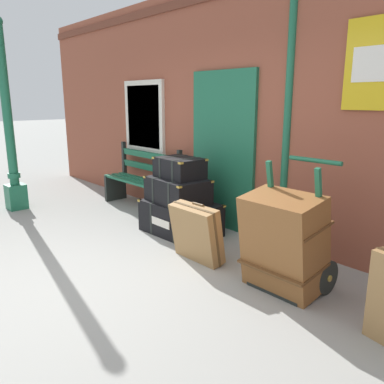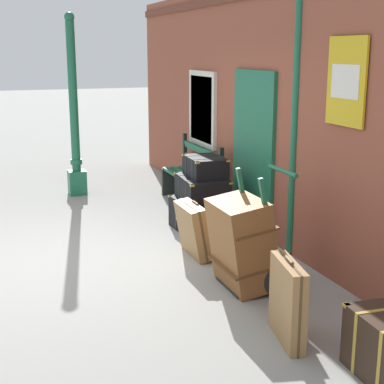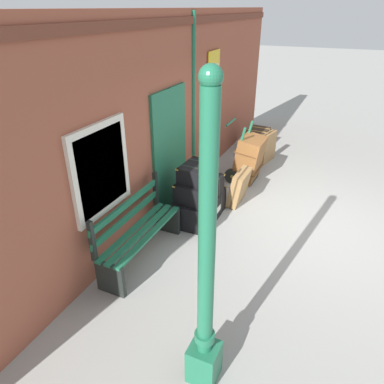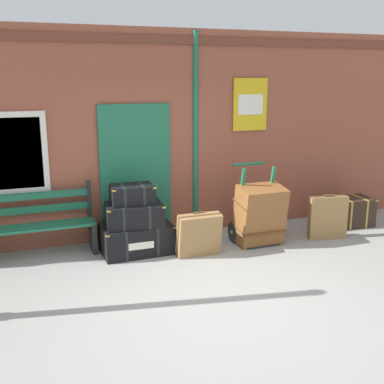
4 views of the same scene
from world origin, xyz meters
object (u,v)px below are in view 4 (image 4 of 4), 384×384
object	(u,v)px
large_brown_trunk	(260,215)
corner_trunk	(351,212)
suitcase_brown	(199,235)
steamer_trunk_top	(132,194)
steamer_trunk_middle	(134,214)
porters_trolley	(254,224)
steamer_trunk_base	(137,238)
platform_bench	(37,226)
suitcase_umber	(328,218)

from	to	relation	value
large_brown_trunk	corner_trunk	world-z (taller)	large_brown_trunk
suitcase_brown	corner_trunk	world-z (taller)	suitcase_brown
steamer_trunk_top	suitcase_brown	distance (m)	1.11
steamer_trunk_middle	porters_trolley	distance (m)	1.89
steamer_trunk_base	steamer_trunk_top	size ratio (longest dim) A/B	1.64
large_brown_trunk	porters_trolley	bearing A→B (deg)	90.00
corner_trunk	platform_bench	bearing A→B (deg)	176.13
steamer_trunk_base	steamer_trunk_middle	distance (m)	0.37
steamer_trunk_top	large_brown_trunk	xyz separation A→B (m)	(1.87, -0.34, -0.40)
steamer_trunk_base	large_brown_trunk	distance (m)	1.87
steamer_trunk_middle	suitcase_brown	size ratio (longest dim) A/B	1.30
suitcase_brown	steamer_trunk_base	bearing A→B (deg)	150.58
steamer_trunk_middle	suitcase_brown	distance (m)	0.97
steamer_trunk_top	large_brown_trunk	world-z (taller)	steamer_trunk_top
platform_bench	suitcase_umber	bearing A→B (deg)	-10.33
suitcase_umber	corner_trunk	xyz separation A→B (m)	(0.79, 0.44, -0.10)
suitcase_brown	corner_trunk	bearing A→B (deg)	8.60
steamer_trunk_base	suitcase_umber	world-z (taller)	suitcase_umber
platform_bench	steamer_trunk_base	world-z (taller)	platform_bench
porters_trolley	corner_trunk	world-z (taller)	porters_trolley
steamer_trunk_top	suitcase_umber	xyz separation A→B (m)	(3.00, -0.47, -0.53)
porters_trolley	suitcase_umber	size ratio (longest dim) A/B	1.66
porters_trolley	suitcase_brown	bearing A→B (deg)	-163.51
suitcase_umber	suitcase_brown	distance (m)	2.17
steamer_trunk_base	suitcase_brown	distance (m)	0.92
steamer_trunk_base	large_brown_trunk	xyz separation A→B (m)	(1.82, -0.32, 0.26)
large_brown_trunk	suitcase_brown	distance (m)	1.05
platform_bench	steamer_trunk_middle	world-z (taller)	platform_bench
steamer_trunk_middle	corner_trunk	world-z (taller)	steamer_trunk_middle
steamer_trunk_base	large_brown_trunk	world-z (taller)	large_brown_trunk
corner_trunk	porters_trolley	bearing A→B (deg)	-175.76
porters_trolley	large_brown_trunk	xyz separation A→B (m)	(-0.00, -0.18, 0.20)
porters_trolley	large_brown_trunk	size ratio (longest dim) A/B	1.28
platform_bench	porters_trolley	world-z (taller)	porters_trolley
steamer_trunk_middle	steamer_trunk_top	distance (m)	0.29
steamer_trunk_top	suitcase_brown	world-z (taller)	steamer_trunk_top
platform_bench	corner_trunk	size ratio (longest dim) A/B	2.22
platform_bench	steamer_trunk_base	bearing A→B (deg)	-14.28
steamer_trunk_middle	platform_bench	bearing A→B (deg)	164.62
platform_bench	suitcase_umber	distance (m)	4.38
steamer_trunk_top	corner_trunk	bearing A→B (deg)	-0.40
porters_trolley	corner_trunk	bearing A→B (deg)	4.24
steamer_trunk_top	suitcase_umber	world-z (taller)	steamer_trunk_top
steamer_trunk_base	steamer_trunk_top	distance (m)	0.66
steamer_trunk_middle	steamer_trunk_top	size ratio (longest dim) A/B	1.35
steamer_trunk_base	suitcase_umber	distance (m)	3.00
platform_bench	steamer_trunk_middle	xyz separation A→B (m)	(1.32, -0.36, 0.14)
steamer_trunk_middle	large_brown_trunk	size ratio (longest dim) A/B	0.91
steamer_trunk_base	steamer_trunk_top	bearing A→B (deg)	149.56
steamer_trunk_top	steamer_trunk_middle	bearing A→B (deg)	-76.64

